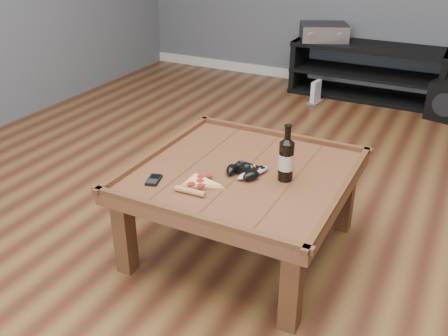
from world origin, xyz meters
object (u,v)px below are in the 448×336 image
at_px(remote_control, 253,173).
at_px(coffee_table, 243,182).
at_px(game_controller, 243,171).
at_px(media_console, 367,72).
at_px(av_receiver, 324,32).
at_px(game_console, 316,93).
at_px(pizza_slice, 199,184).
at_px(beer_bottle, 286,158).
at_px(smartphone, 154,180).

bearing_deg(remote_control, coffee_table, -175.00).
bearing_deg(game_controller, media_console, 98.30).
xyz_separation_m(coffee_table, av_receiver, (-0.45, 2.74, 0.18)).
height_order(remote_control, game_console, remote_control).
xyz_separation_m(coffee_table, pizza_slice, (-0.12, -0.23, 0.07)).
bearing_deg(coffee_table, beer_bottle, 3.11).
xyz_separation_m(smartphone, remote_control, (0.39, 0.26, 0.01)).
distance_m(pizza_slice, remote_control, 0.27).
distance_m(pizza_slice, game_console, 2.64).
bearing_deg(av_receiver, game_console, -102.11).
xyz_separation_m(pizza_slice, remote_control, (0.18, 0.21, 0.00)).
relative_size(game_controller, pizza_slice, 0.70).
xyz_separation_m(smartphone, av_receiver, (-0.12, 3.03, 0.12)).
xyz_separation_m(pizza_slice, av_receiver, (-0.33, 2.97, 0.12)).
height_order(beer_bottle, remote_control, beer_bottle).
bearing_deg(av_receiver, beer_bottle, -100.86).
height_order(coffee_table, game_controller, game_controller).
height_order(media_console, beer_bottle, beer_bottle).
distance_m(pizza_slice, smartphone, 0.22).
distance_m(beer_bottle, remote_control, 0.18).
xyz_separation_m(game_controller, pizza_slice, (-0.14, -0.18, -0.01)).
bearing_deg(game_console, beer_bottle, -69.08).
height_order(game_controller, game_console, game_controller).
xyz_separation_m(media_console, game_console, (-0.37, -0.38, -0.15)).
xyz_separation_m(beer_bottle, game_console, (-0.58, 2.36, -0.47)).
bearing_deg(pizza_slice, media_console, 85.32).
relative_size(coffee_table, media_console, 0.74).
xyz_separation_m(beer_bottle, pizza_slice, (-0.33, -0.24, -0.10)).
bearing_deg(beer_bottle, coffee_table, -176.89).
distance_m(beer_bottle, game_console, 2.47).
distance_m(smartphone, game_console, 2.68).
distance_m(av_receiver, game_console, 0.61).
bearing_deg(beer_bottle, pizza_slice, -144.19).
xyz_separation_m(beer_bottle, smartphone, (-0.54, -0.30, -0.10)).
distance_m(coffee_table, game_console, 2.42).
bearing_deg(coffee_table, smartphone, -139.00).
bearing_deg(pizza_slice, remote_control, 46.64).
distance_m(coffee_table, smartphone, 0.44).
distance_m(pizza_slice, av_receiver, 2.99).
bearing_deg(remote_control, game_controller, -128.87).
bearing_deg(game_controller, av_receiver, 107.41).
distance_m(smartphone, remote_control, 0.47).
bearing_deg(coffee_table, av_receiver, 99.26).
bearing_deg(game_console, game_controller, -73.78).
bearing_deg(av_receiver, remote_control, -103.99).
distance_m(remote_control, game_console, 2.46).
height_order(beer_bottle, smartphone, beer_bottle).
bearing_deg(pizza_slice, av_receiver, 93.92).
bearing_deg(game_console, pizza_slice, -77.39).
height_order(media_console, game_console, media_console).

